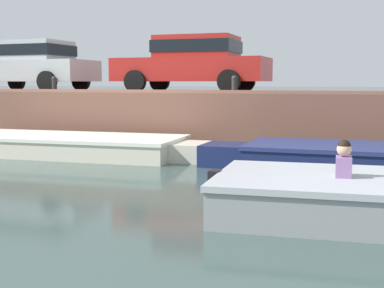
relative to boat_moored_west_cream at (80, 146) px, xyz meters
name	(u,v)px	position (x,y,z in m)	size (l,w,h in m)	color
ground_plane	(228,211)	(4.93, -4.16, -0.24)	(400.00, 400.00, 0.00)	#384C47
far_quay_wall	(312,118)	(4.93, 4.57, 0.51)	(60.00, 6.00, 1.49)	brown
far_wall_coping	(297,92)	(4.93, 1.69, 1.29)	(60.00, 0.24, 0.08)	#925F4C
boat_moored_west_cream	(80,146)	(0.00, 0.00, 0.00)	(6.65, 2.50, 0.48)	silver
boat_moored_central_navy	(368,159)	(6.65, -0.19, 0.03)	(6.29, 2.11, 0.53)	navy
car_leftmost_silver	(32,64)	(-3.51, 2.96, 2.10)	(4.09, 2.03, 1.54)	#B7BABC
car_left_inner_red	(194,61)	(1.86, 2.96, 2.10)	(4.28, 2.01, 1.54)	#B2231E
mooring_bollard_west	(54,83)	(-1.92, 1.82, 1.49)	(0.15, 0.15, 0.44)	#2D2B28
mooring_bollard_mid	(234,84)	(3.36, 1.82, 1.49)	(0.15, 0.15, 0.44)	#2D2B28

